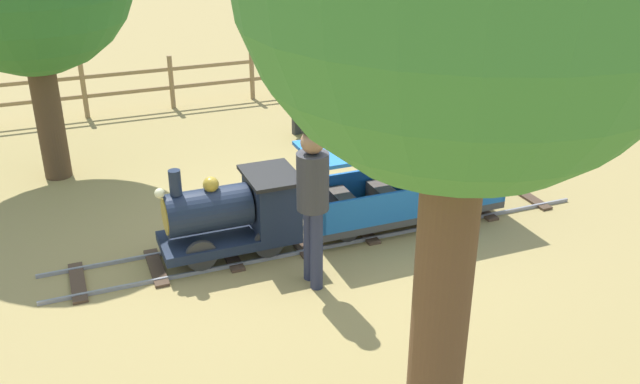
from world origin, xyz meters
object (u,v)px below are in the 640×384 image
object	(u,v)px
locomotive	(237,212)
conductor_person	(313,194)
park_bench	(327,115)
passenger_car	(404,188)

from	to	relation	value
locomotive	conductor_person	world-z (taller)	conductor_person
locomotive	park_bench	world-z (taller)	locomotive
conductor_person	park_bench	world-z (taller)	conductor_person
locomotive	conductor_person	xyz separation A→B (m)	(-0.83, -0.51, 0.47)
locomotive	passenger_car	size ratio (longest dim) A/B	0.61
passenger_car	locomotive	bearing A→B (deg)	90.00
passenger_car	conductor_person	size ratio (longest dim) A/B	1.45
locomotive	passenger_car	world-z (taller)	locomotive
passenger_car	conductor_person	distance (m)	1.73
passenger_car	conductor_person	xyz separation A→B (m)	(-0.83, 1.42, 0.53)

